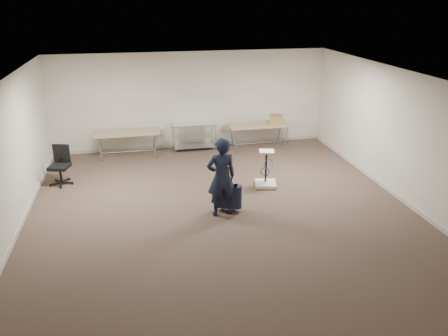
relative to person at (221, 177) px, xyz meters
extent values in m
plane|color=#46372B|center=(0.03, 0.01, -0.83)|extent=(9.00, 9.00, 0.00)
plane|color=beige|center=(0.03, 4.51, 0.57)|extent=(8.00, 0.00, 8.00)
plane|color=beige|center=(0.03, -4.49, 0.57)|extent=(8.00, 0.00, 8.00)
plane|color=beige|center=(-3.97, 0.01, 0.57)|extent=(0.00, 9.00, 9.00)
plane|color=beige|center=(4.03, 0.01, 0.57)|extent=(0.00, 9.00, 9.00)
plane|color=silver|center=(0.03, 0.01, 1.97)|extent=(8.00, 8.00, 0.00)
cube|color=beige|center=(0.03, 4.50, -0.78)|extent=(8.00, 0.02, 0.10)
cube|color=beige|center=(-3.96, 0.01, -0.78)|extent=(0.02, 9.00, 0.10)
cube|color=beige|center=(4.02, 0.01, -0.78)|extent=(0.02, 9.00, 0.10)
cube|color=tan|center=(-1.87, 3.96, -0.12)|extent=(1.80, 0.75, 0.03)
cylinder|color=gray|center=(-1.87, 3.96, -0.68)|extent=(1.50, 0.02, 0.02)
cylinder|color=gray|center=(-2.62, 3.66, -0.48)|extent=(0.13, 0.04, 0.69)
cylinder|color=gray|center=(-1.12, 3.66, -0.48)|extent=(0.13, 0.04, 0.69)
cylinder|color=gray|center=(-2.62, 4.26, -0.48)|extent=(0.13, 0.04, 0.69)
cylinder|color=gray|center=(-1.12, 4.26, -0.48)|extent=(0.13, 0.04, 0.69)
cube|color=tan|center=(1.93, 3.96, -0.12)|extent=(1.80, 0.75, 0.03)
cylinder|color=gray|center=(1.93, 3.96, -0.68)|extent=(1.50, 0.02, 0.02)
cylinder|color=gray|center=(1.18, 3.66, -0.48)|extent=(0.13, 0.04, 0.69)
cylinder|color=gray|center=(2.68, 3.66, -0.48)|extent=(0.13, 0.04, 0.69)
cylinder|color=gray|center=(1.18, 4.26, -0.48)|extent=(0.13, 0.04, 0.69)
cylinder|color=gray|center=(2.68, 4.26, -0.48)|extent=(0.13, 0.04, 0.69)
cylinder|color=silver|center=(-0.57, 3.99, -0.43)|extent=(0.02, 0.02, 0.80)
cylinder|color=silver|center=(0.63, 3.99, -0.43)|extent=(0.02, 0.02, 0.80)
cylinder|color=silver|center=(-0.57, 4.44, -0.43)|extent=(0.02, 0.02, 0.80)
cylinder|color=silver|center=(0.63, 4.44, -0.43)|extent=(0.02, 0.02, 0.80)
cube|color=silver|center=(0.03, 4.21, -0.73)|extent=(1.20, 0.45, 0.02)
cube|color=silver|center=(0.03, 4.21, -0.38)|extent=(1.20, 0.45, 0.02)
cube|color=silver|center=(0.03, 4.21, -0.05)|extent=(1.20, 0.45, 0.01)
imported|color=black|center=(0.00, 0.00, 0.00)|extent=(0.64, 0.46, 1.66)
cube|color=black|center=(0.17, 0.12, -0.49)|extent=(0.41, 0.32, 0.50)
cube|color=black|center=(0.18, 0.14, -0.75)|extent=(0.36, 0.25, 0.03)
cylinder|color=black|center=(0.06, 0.16, -0.80)|extent=(0.05, 0.07, 0.07)
cylinder|color=black|center=(0.28, 0.08, -0.80)|extent=(0.05, 0.07, 0.07)
torus|color=black|center=(0.17, 0.12, -0.21)|extent=(0.15, 0.08, 0.16)
cube|color=#DA610B|center=(0.18, 0.14, -0.03)|extent=(0.03, 0.02, 0.38)
cylinder|color=black|center=(-3.47, 2.33, -0.79)|extent=(0.57, 0.57, 0.09)
cylinder|color=black|center=(-3.47, 2.33, -0.60)|extent=(0.06, 0.06, 0.38)
cube|color=black|center=(-3.47, 2.33, -0.39)|extent=(0.54, 0.54, 0.08)
cube|color=black|center=(-3.41, 2.53, -0.12)|extent=(0.40, 0.16, 0.46)
cube|color=beige|center=(1.32, 1.20, -0.77)|extent=(0.58, 0.58, 0.08)
cylinder|color=black|center=(1.12, 1.00, -0.81)|extent=(0.06, 0.06, 0.04)
cylinder|color=black|center=(1.32, 1.25, -0.35)|extent=(0.05, 0.05, 0.78)
cube|color=beige|center=(1.32, 1.20, 0.04)|extent=(0.40, 0.36, 0.04)
torus|color=blue|center=(1.37, 1.12, -0.25)|extent=(0.26, 0.15, 0.24)
cube|color=#8D5D42|center=(2.43, 3.88, 0.04)|extent=(0.44, 0.39, 0.28)
camera|label=1|loc=(-1.61, -7.95, 3.40)|focal=35.00mm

